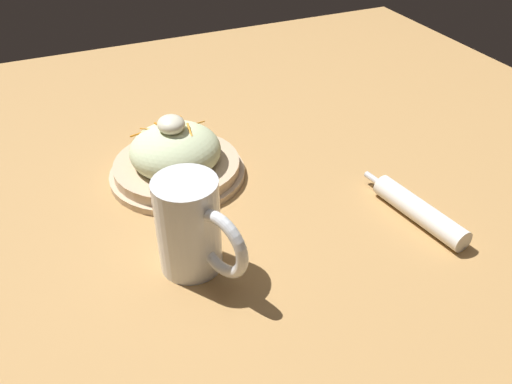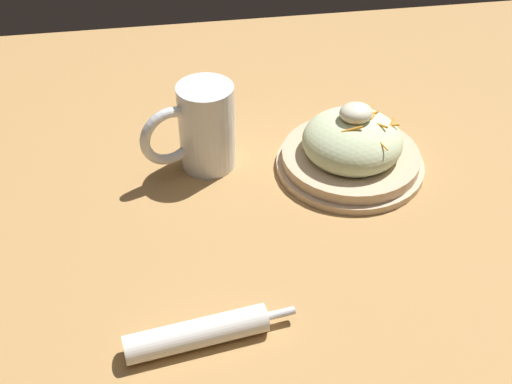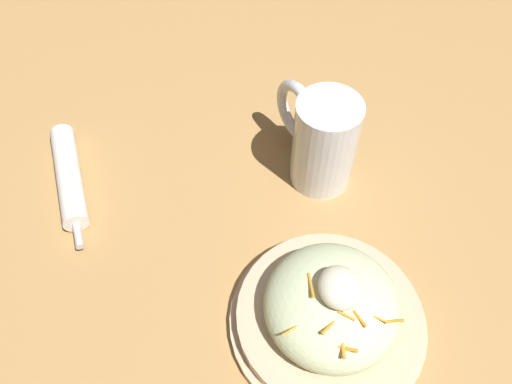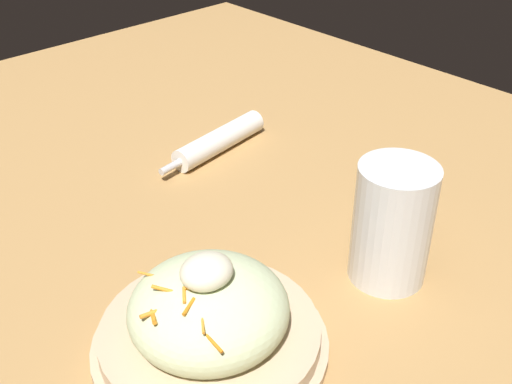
{
  "view_description": "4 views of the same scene",
  "coord_description": "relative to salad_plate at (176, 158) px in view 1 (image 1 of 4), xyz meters",
  "views": [
    {
      "loc": [
        0.68,
        -0.35,
        0.51
      ],
      "look_at": [
        0.12,
        -0.1,
        0.07
      ],
      "focal_mm": 37.43,
      "sensor_mm": 36.0,
      "label": 1
    },
    {
      "loc": [
        0.21,
        0.63,
        0.64
      ],
      "look_at": [
        0.1,
        -0.05,
        0.06
      ],
      "focal_mm": 47.14,
      "sensor_mm": 36.0,
      "label": 2
    },
    {
      "loc": [
        -0.28,
        -0.04,
        0.59
      ],
      "look_at": [
        0.09,
        -0.11,
        0.08
      ],
      "focal_mm": 37.06,
      "sensor_mm": 36.0,
      "label": 3
    },
    {
      "loc": [
        -0.33,
        -0.52,
        0.46
      ],
      "look_at": [
        0.1,
        -0.06,
        0.06
      ],
      "focal_mm": 44.7,
      "sensor_mm": 36.0,
      "label": 4
    }
  ],
  "objects": [
    {
      "name": "ground_plane",
      "position": [
        0.06,
        0.16,
        -0.04
      ],
      "size": [
        1.43,
        1.43,
        0.0
      ],
      "primitive_type": "plane",
      "color": "#B2844C"
    },
    {
      "name": "salad_plate",
      "position": [
        0.0,
        0.0,
        0.0
      ],
      "size": [
        0.23,
        0.23,
        0.11
      ],
      "color": "#D1B28E",
      "rests_on": "ground_plane"
    },
    {
      "name": "beer_mug",
      "position": [
        0.22,
        -0.04,
        0.03
      ],
      "size": [
        0.15,
        0.09,
        0.14
      ],
      "color": "white",
      "rests_on": "ground_plane"
    },
    {
      "name": "napkin_roll",
      "position": [
        0.26,
        0.3,
        -0.02
      ],
      "size": [
        0.21,
        0.06,
        0.03
      ],
      "color": "white",
      "rests_on": "ground_plane"
    }
  ]
}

